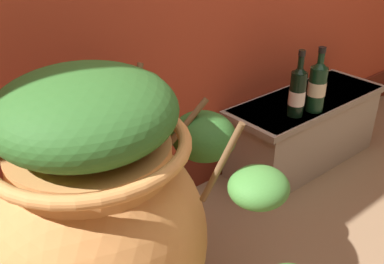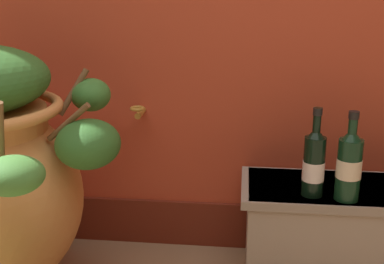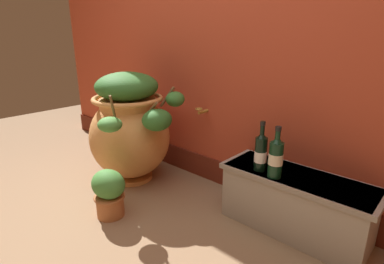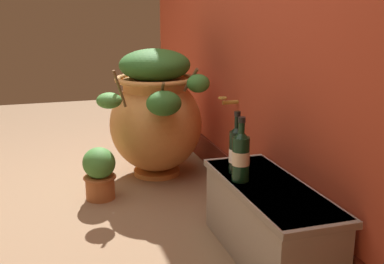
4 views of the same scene
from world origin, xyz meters
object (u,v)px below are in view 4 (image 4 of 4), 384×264
(terracotta_urn, at_px, (156,113))
(potted_shrub, at_px, (99,172))
(wine_bottle_middle, at_px, (237,148))
(wine_bottle_left, at_px, (241,154))

(terracotta_urn, relative_size, potted_shrub, 2.71)
(terracotta_urn, height_order, wine_bottle_middle, terracotta_urn)
(terracotta_urn, xyz_separation_m, potted_shrub, (0.32, -0.43, -0.27))
(terracotta_urn, relative_size, wine_bottle_left, 2.89)
(terracotta_urn, distance_m, wine_bottle_left, 1.18)
(wine_bottle_left, relative_size, potted_shrub, 0.94)
(wine_bottle_middle, bearing_deg, terracotta_urn, -171.97)
(terracotta_urn, xyz_separation_m, wine_bottle_left, (1.17, 0.13, 0.05))
(wine_bottle_left, xyz_separation_m, potted_shrub, (-0.85, -0.55, -0.32))
(terracotta_urn, bearing_deg, wine_bottle_left, 6.14)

